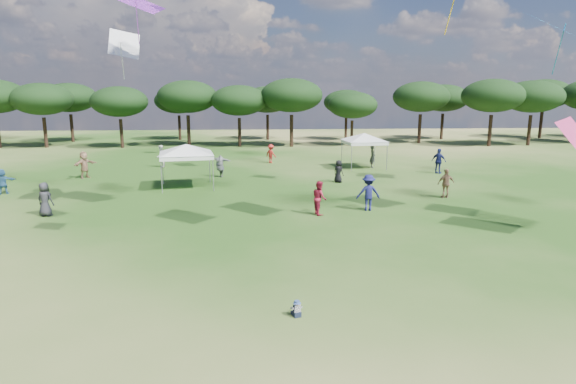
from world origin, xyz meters
name	(u,v)px	position (x,y,z in m)	size (l,w,h in m)	color
ground	(302,360)	(0.00, 0.00, 0.00)	(140.00, 140.00, 0.00)	#284D17
tree_line	(282,98)	(2.39, 47.41, 5.42)	(108.78, 17.63, 7.77)	black
tent_left	(186,146)	(-5.32, 20.88, 2.68)	(6.54, 6.54, 3.10)	gray
tent_right	(364,135)	(7.81, 28.04, 2.70)	(6.13, 6.13, 3.13)	gray
toddler	(297,309)	(0.07, 2.21, 0.21)	(0.34, 0.37, 0.46)	black
festival_crowd	(235,170)	(-2.28, 22.11, 0.87)	(30.28, 19.14, 1.92)	maroon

